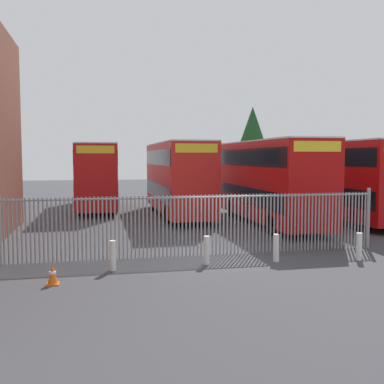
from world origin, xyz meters
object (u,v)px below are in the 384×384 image
Objects in this scene: double_decker_bus_far_back at (96,174)px; double_decker_bus_behind_fence_right at (341,177)px; bollard_near_left at (113,256)px; bollard_far_right at (359,247)px; traffic_cone_by_gate at (53,275)px; bollard_center_front at (207,250)px; double_decker_bus_near_gate at (268,179)px; bollard_near_right at (276,248)px; double_decker_bus_behind_fence_left at (177,176)px.

double_decker_bus_behind_fence_right is at bearing -32.35° from double_decker_bus_far_back.
bollard_near_left and bollard_far_right have the same top height.
bollard_near_left is 1.61× the size of traffic_cone_by_gate.
double_decker_bus_far_back is 19.14m from traffic_cone_by_gate.
bollard_far_right is (5.30, -0.48, 0.00)m from bollard_center_front.
double_decker_bus_far_back is (-8.98, 9.20, 0.00)m from double_decker_bus_near_gate.
bollard_center_front is at bearing -123.13° from double_decker_bus_near_gate.
double_decker_bus_near_gate is at bearing 45.02° from bollard_near_left.
double_decker_bus_near_gate is at bearing -172.40° from double_decker_bus_behind_fence_right.
double_decker_bus_far_back is 18.72m from bollard_near_right.
double_decker_bus_behind_fence_left is at bearing 66.84° from traffic_cone_by_gate.
double_decker_bus_far_back is at bearing 91.52° from bollard_near_left.
traffic_cone_by_gate is (-7.18, -1.34, -0.19)m from bollard_near_right.
double_decker_bus_behind_fence_right is (4.58, 0.61, 0.00)m from double_decker_bus_near_gate.
bollard_center_front is (-10.01, -8.94, -1.95)m from double_decker_bus_behind_fence_right.
traffic_cone_by_gate is (-1.70, -1.27, -0.19)m from bollard_near_left.
double_decker_bus_behind_fence_left is at bearing 71.31° from bollard_near_left.
double_decker_bus_behind_fence_right is 11.99m from bollard_near_right.
double_decker_bus_behind_fence_left is 11.38× the size of bollard_center_front.
bollard_far_right is at bearing -7.18° from bollard_near_right.
bollard_near_left is 1.00× the size of bollard_center_front.
double_decker_bus_far_back is 11.38× the size of bollard_far_right.
bollard_near_right is (-7.61, -9.05, -1.95)m from double_decker_bus_behind_fence_right.
double_decker_bus_behind_fence_left reaches higher than bollard_near_right.
bollard_center_front is (3.54, -17.53, -1.95)m from double_decker_bus_far_back.
double_decker_bus_near_gate is 11.38× the size of bollard_near_right.
double_decker_bus_far_back is 17.99m from bollard_center_front.
double_decker_bus_behind_fence_left is 11.38× the size of bollard_near_left.
bollard_near_left is at bearing -145.11° from double_decker_bus_behind_fence_right.
double_decker_bus_behind_fence_left is 15.58m from traffic_cone_by_gate.
bollard_far_right is at bearing -5.15° from bollard_center_front.
traffic_cone_by_gate is (-10.21, -9.78, -2.13)m from double_decker_bus_near_gate.
bollard_near_left is 2.13m from traffic_cone_by_gate.
double_decker_bus_behind_fence_left reaches higher than traffic_cone_by_gate.
traffic_cone_by_gate is (-14.79, -10.39, -2.13)m from double_decker_bus_behind_fence_right.
bollard_near_right is (-3.03, -8.44, -1.95)m from double_decker_bus_near_gate.
bollard_near_right and bollard_far_right have the same top height.
bollard_far_right is at bearing -90.91° from double_decker_bus_near_gate.
double_decker_bus_near_gate reaches higher than bollard_near_right.
bollard_center_front is at bearing -95.83° from double_decker_bus_behind_fence_left.
double_decker_bus_far_back is at bearing 101.43° from bollard_center_front.
double_decker_bus_behind_fence_right reaches higher than bollard_far_right.
double_decker_bus_near_gate is 9.18m from bollard_near_right.
double_decker_bus_near_gate is 1.00× the size of double_decker_bus_behind_fence_right.
double_decker_bus_far_back is 18.32× the size of traffic_cone_by_gate.
double_decker_bus_behind_fence_left reaches higher than bollard_near_left.
double_decker_bus_behind_fence_left is 12.95m from bollard_center_front.
double_decker_bus_behind_fence_left reaches higher than bollard_far_right.
bollard_near_left is 8.37m from bollard_far_right.
double_decker_bus_near_gate is at bearing -46.84° from double_decker_bus_behind_fence_left.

